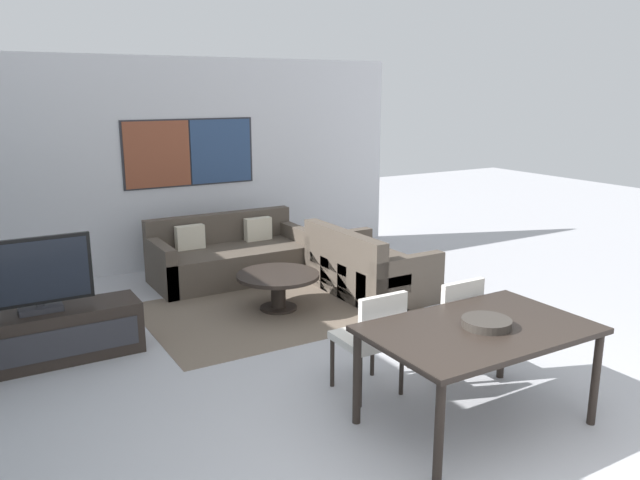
{
  "coord_description": "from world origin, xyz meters",
  "views": [
    {
      "loc": [
        -2.59,
        -2.02,
        2.37
      ],
      "look_at": [
        0.41,
        3.05,
        0.95
      ],
      "focal_mm": 35.0,
      "sensor_mm": 36.0,
      "label": 1
    }
  ],
  "objects": [
    {
      "name": "wall_back",
      "position": [
        0.01,
        6.15,
        1.41
      ],
      "size": [
        6.68,
        0.09,
        2.8
      ],
      "color": "silver",
      "rests_on": "ground_plane"
    },
    {
      "name": "dining_chair_left",
      "position": [
        0.09,
        1.7,
        0.51
      ],
      "size": [
        0.46,
        0.46,
        0.87
      ],
      "color": "beige",
      "rests_on": "ground_plane"
    },
    {
      "name": "fruit_bowl",
      "position": [
        0.51,
        0.93,
        0.78
      ],
      "size": [
        0.35,
        0.35,
        0.06
      ],
      "color": "#332D28",
      "rests_on": "dining_table"
    },
    {
      "name": "television",
      "position": [
        -2.07,
        3.68,
        0.8
      ],
      "size": [
        0.92,
        0.2,
        0.67
      ],
      "color": "#2D2D33",
      "rests_on": "tv_console"
    },
    {
      "name": "coffee_table",
      "position": [
        0.34,
        3.85,
        0.31
      ],
      "size": [
        0.91,
        0.91,
        0.41
      ],
      "color": "black",
      "rests_on": "ground_plane"
    },
    {
      "name": "sofa_side",
      "position": [
        1.5,
        3.85,
        0.27
      ],
      "size": [
        0.95,
        1.55,
        0.8
      ],
      "rotation": [
        0.0,
        0.0,
        1.57
      ],
      "color": "#51473D",
      "rests_on": "ground_plane"
    },
    {
      "name": "sofa_main",
      "position": [
        0.34,
        5.24,
        0.27
      ],
      "size": [
        1.99,
        0.95,
        0.8
      ],
      "color": "#51473D",
      "rests_on": "ground_plane"
    },
    {
      "name": "dining_chair_centre",
      "position": [
        0.85,
        1.66,
        0.51
      ],
      "size": [
        0.46,
        0.46,
        0.87
      ],
      "color": "beige",
      "rests_on": "ground_plane"
    },
    {
      "name": "tv_console",
      "position": [
        -2.07,
        3.68,
        0.24
      ],
      "size": [
        1.67,
        0.48,
        0.48
      ],
      "color": "black",
      "rests_on": "ground_plane"
    },
    {
      "name": "area_rug",
      "position": [
        0.34,
        3.85,
        0.0
      ],
      "size": [
        2.84,
        2.0,
        0.01
      ],
      "color": "#706051",
      "rests_on": "ground_plane"
    },
    {
      "name": "dining_table",
      "position": [
        0.47,
        0.95,
        0.68
      ],
      "size": [
        1.59,
        1.0,
        0.75
      ],
      "color": "black",
      "rests_on": "ground_plane"
    }
  ]
}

